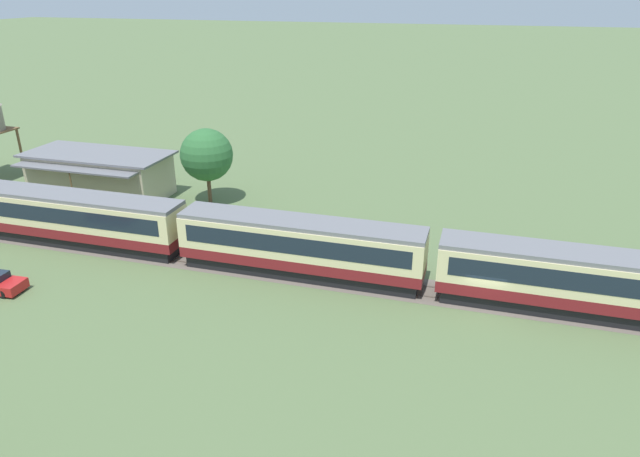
# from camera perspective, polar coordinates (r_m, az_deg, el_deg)

# --- Properties ---
(ground_plane) EXTENTS (600.00, 600.00, 0.00)m
(ground_plane) POSITION_cam_1_polar(r_m,az_deg,el_deg) (39.34, 15.94, -7.55)
(ground_plane) COLOR #566B42
(passenger_train) EXTENTS (93.14, 3.14, 4.26)m
(passenger_train) POSITION_cam_1_polar(r_m,az_deg,el_deg) (40.83, -1.63, -1.68)
(passenger_train) COLOR maroon
(passenger_train) RESTS_ON ground_plane
(railway_track) EXTENTS (140.90, 3.60, 0.04)m
(railway_track) POSITION_cam_1_polar(r_m,az_deg,el_deg) (45.27, -12.68, -2.96)
(railway_track) COLOR #665B51
(railway_track) RESTS_ON ground_plane
(station_building) EXTENTS (14.44, 7.58, 4.36)m
(station_building) POSITION_cam_1_polar(r_m,az_deg,el_deg) (61.03, -21.12, 5.11)
(station_building) COLOR #BCB293
(station_building) RESTS_ON ground_plane
(yard_tree_1) EXTENTS (4.97, 4.97, 7.25)m
(yard_tree_1) POSITION_cam_1_polar(r_m,az_deg,el_deg) (55.23, -11.27, 7.22)
(yard_tree_1) COLOR brown
(yard_tree_1) RESTS_ON ground_plane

